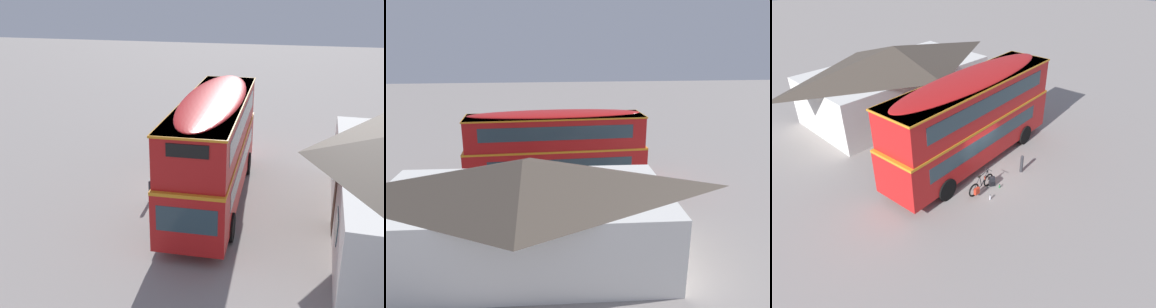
{
  "view_description": "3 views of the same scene",
  "coord_description": "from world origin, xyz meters",
  "views": [
    {
      "loc": [
        18.84,
        4.79,
        8.81
      ],
      "look_at": [
        1.15,
        0.34,
        2.19
      ],
      "focal_mm": 42.65,
      "sensor_mm": 36.0,
      "label": 1
    },
    {
      "loc": [
        1.65,
        23.47,
        8.84
      ],
      "look_at": [
        -0.67,
        0.0,
        1.74
      ],
      "focal_mm": 35.71,
      "sensor_mm": 36.0,
      "label": 2
    },
    {
      "loc": [
        -11.84,
        -9.54,
        10.69
      ],
      "look_at": [
        -0.66,
        0.46,
        1.36
      ],
      "focal_mm": 34.06,
      "sensor_mm": 36.0,
      "label": 3
    }
  ],
  "objects": [
    {
      "name": "kerb_bollard",
      "position": [
        1.65,
        -1.41,
        0.5
      ],
      "size": [
        0.16,
        0.16,
        0.97
      ],
      "color": "#333338",
      "rests_on": "ground"
    },
    {
      "name": "double_decker_bus",
      "position": [
        0.81,
        1.22,
        2.65
      ],
      "size": [
        10.9,
        2.95,
        4.79
      ],
      "color": "black",
      "rests_on": "ground"
    },
    {
      "name": "touring_bicycle",
      "position": [
        -1.03,
        -0.92,
        0.37
      ],
      "size": [
        1.75,
        0.46,
        1.02
      ],
      "color": "black",
      "rests_on": "ground"
    },
    {
      "name": "ground_plane",
      "position": [
        0.0,
        0.0,
        0.0
      ],
      "size": [
        120.0,
        120.0,
        0.0
      ],
      "primitive_type": "plane",
      "color": "gray"
    },
    {
      "name": "backpack_on_ground",
      "position": [
        -0.29,
        -1.02,
        0.27
      ],
      "size": [
        0.35,
        0.34,
        0.52
      ],
      "color": "black",
      "rests_on": "ground"
    },
    {
      "name": "water_bottle_green_metal",
      "position": [
        -0.2,
        -1.42,
        0.1
      ],
      "size": [
        0.07,
        0.07,
        0.21
      ],
      "color": "green",
      "rests_on": "ground"
    },
    {
      "name": "pub_building",
      "position": [
        2.41,
        9.23,
        2.22
      ],
      "size": [
        12.12,
        6.74,
        4.36
      ],
      "color": "silver",
      "rests_on": "ground"
    },
    {
      "name": "water_bottle_clear_plastic",
      "position": [
        -1.2,
        -1.63,
        0.12
      ],
      "size": [
        0.07,
        0.07,
        0.26
      ],
      "color": "silver",
      "rests_on": "ground"
    }
  ]
}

